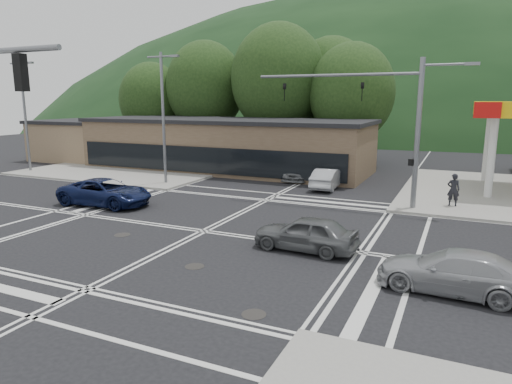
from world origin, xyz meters
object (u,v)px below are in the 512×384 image
at_px(car_silver_east, 454,271).
at_px(car_queue_a, 328,178).
at_px(car_blue_west, 105,192).
at_px(car_queue_b, 343,173).
at_px(pedestrian, 453,190).
at_px(car_northbound, 301,170).
at_px(car_grey_center, 306,233).

relative_size(car_silver_east, car_queue_a, 1.11).
relative_size(car_blue_west, car_queue_b, 1.31).
height_order(car_silver_east, pedestrian, pedestrian).
bearing_deg(car_northbound, car_queue_b, -0.60).
bearing_deg(car_queue_b, pedestrian, 137.51).
distance_m(car_blue_west, car_grey_center, 13.15).
bearing_deg(car_silver_east, pedestrian, -174.53).
xyz_separation_m(car_blue_west, car_queue_b, (10.42, 12.86, -0.05)).
bearing_deg(car_grey_center, car_queue_a, -165.20).
relative_size(car_queue_b, pedestrian, 2.27).
height_order(car_grey_center, car_queue_a, car_grey_center).
height_order(car_blue_west, pedestrian, pedestrian).
bearing_deg(car_silver_east, car_northbound, -144.07).
height_order(car_blue_west, car_grey_center, car_blue_west).
bearing_deg(car_queue_a, car_blue_west, 43.01).
height_order(car_blue_west, car_northbound, car_blue_west).
bearing_deg(pedestrian, car_grey_center, 55.45).
relative_size(car_northbound, pedestrian, 2.66).
xyz_separation_m(car_silver_east, car_queue_b, (-7.85, 17.63, 0.03)).
height_order(car_grey_center, car_silver_east, car_grey_center).
xyz_separation_m(car_queue_a, pedestrian, (7.83, -2.72, 0.36)).
xyz_separation_m(car_grey_center, car_queue_b, (-2.42, 15.70, -0.01)).
distance_m(car_silver_east, pedestrian, 12.07).
relative_size(car_grey_center, pedestrian, 2.29).
relative_size(car_silver_east, car_northbound, 0.96).
xyz_separation_m(car_blue_west, car_silver_east, (18.27, -4.77, -0.08)).
height_order(car_blue_west, car_queue_b, car_blue_west).
distance_m(car_blue_west, pedestrian, 19.35).
xyz_separation_m(car_grey_center, pedestrian, (5.08, 10.13, 0.35)).
xyz_separation_m(car_queue_a, car_northbound, (-2.81, 2.72, 0.01)).
bearing_deg(car_blue_west, car_northbound, -32.79).
bearing_deg(car_northbound, pedestrian, -30.13).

